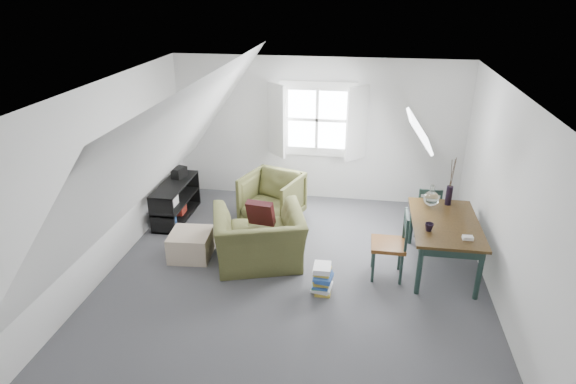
% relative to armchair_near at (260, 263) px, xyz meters
% --- Properties ---
extents(floor, '(5.50, 5.50, 0.00)m').
position_rel_armchair_near_xyz_m(floor, '(0.53, -0.36, 0.00)').
color(floor, '#46464B').
rests_on(floor, ground).
extents(ceiling, '(5.50, 5.50, 0.00)m').
position_rel_armchair_near_xyz_m(ceiling, '(0.53, -0.36, 2.50)').
color(ceiling, white).
rests_on(ceiling, wall_back).
extents(wall_back, '(5.00, 0.00, 5.00)m').
position_rel_armchair_near_xyz_m(wall_back, '(0.53, 2.39, 1.25)').
color(wall_back, silver).
rests_on(wall_back, ground).
extents(wall_front, '(5.00, 0.00, 5.00)m').
position_rel_armchair_near_xyz_m(wall_front, '(0.53, -3.11, 1.25)').
color(wall_front, silver).
rests_on(wall_front, ground).
extents(wall_left, '(0.00, 5.50, 5.50)m').
position_rel_armchair_near_xyz_m(wall_left, '(-1.97, -0.36, 1.25)').
color(wall_left, silver).
rests_on(wall_left, ground).
extents(wall_right, '(0.00, 5.50, 5.50)m').
position_rel_armchair_near_xyz_m(wall_right, '(3.03, -0.36, 1.25)').
color(wall_right, silver).
rests_on(wall_right, ground).
extents(slope_left, '(3.19, 5.50, 4.48)m').
position_rel_armchair_near_xyz_m(slope_left, '(-1.02, -0.36, 1.78)').
color(slope_left, white).
rests_on(slope_left, wall_left).
extents(slope_right, '(3.19, 5.50, 4.48)m').
position_rel_armchair_near_xyz_m(slope_right, '(2.08, -0.36, 1.78)').
color(slope_right, white).
rests_on(slope_right, wall_right).
extents(dormer_window, '(1.71, 0.35, 1.30)m').
position_rel_armchair_near_xyz_m(dormer_window, '(0.53, 2.31, 1.45)').
color(dormer_window, white).
rests_on(dormer_window, wall_back).
extents(skylight, '(0.35, 0.75, 0.47)m').
position_rel_armchair_near_xyz_m(skylight, '(2.08, 0.94, 1.75)').
color(skylight, white).
rests_on(skylight, slope_right).
extents(armchair_near, '(1.45, 1.35, 0.78)m').
position_rel_armchair_near_xyz_m(armchair_near, '(0.00, 0.00, 0.00)').
color(armchair_near, '#4A4B25').
rests_on(armchair_near, floor).
extents(armchair_far, '(1.09, 1.10, 0.80)m').
position_rel_armchair_near_xyz_m(armchair_far, '(-0.07, 1.34, 0.00)').
color(armchair_far, '#4A4B25').
rests_on(armchair_far, floor).
extents(throw_pillow, '(0.40, 0.27, 0.39)m').
position_rel_armchair_near_xyz_m(throw_pillow, '(0.00, 0.15, 0.71)').
color(throw_pillow, '#380F13').
rests_on(throw_pillow, armchair_near).
extents(ottoman, '(0.60, 0.60, 0.38)m').
position_rel_armchair_near_xyz_m(ottoman, '(-1.00, 0.03, 0.19)').
color(ottoman, tan).
rests_on(ottoman, floor).
extents(dining_table, '(0.87, 1.44, 0.72)m').
position_rel_armchair_near_xyz_m(dining_table, '(2.47, 0.26, 0.63)').
color(dining_table, '#32220E').
rests_on(dining_table, floor).
extents(demijohn, '(0.22, 0.22, 0.30)m').
position_rel_armchair_near_xyz_m(demijohn, '(2.32, 0.71, 0.85)').
color(demijohn, silver).
rests_on(demijohn, dining_table).
extents(vase_twigs, '(0.09, 0.10, 0.69)m').
position_rel_armchair_near_xyz_m(vase_twigs, '(2.57, 0.81, 0.88)').
color(vase_twigs, black).
rests_on(vase_twigs, dining_table).
extents(cup, '(0.12, 0.12, 0.10)m').
position_rel_armchair_near_xyz_m(cup, '(2.22, -0.04, 0.72)').
color(cup, black).
rests_on(cup, dining_table).
extents(paper_box, '(0.13, 0.09, 0.04)m').
position_rel_armchair_near_xyz_m(paper_box, '(2.67, -0.19, 0.74)').
color(paper_box, white).
rests_on(paper_box, dining_table).
extents(dining_chair_far, '(0.38, 0.38, 0.82)m').
position_rel_armchair_near_xyz_m(dining_chair_far, '(2.37, 1.22, 0.43)').
color(dining_chair_far, brown).
rests_on(dining_chair_far, floor).
extents(dining_chair_near, '(0.44, 0.44, 0.94)m').
position_rel_armchair_near_xyz_m(dining_chair_near, '(1.78, -0.04, 0.49)').
color(dining_chair_near, brown).
rests_on(dining_chair_near, floor).
extents(media_shelf, '(0.40, 1.21, 0.62)m').
position_rel_armchair_near_xyz_m(media_shelf, '(-1.66, 1.13, 0.28)').
color(media_shelf, black).
rests_on(media_shelf, floor).
extents(electronics_box, '(0.24, 0.28, 0.19)m').
position_rel_armchair_near_xyz_m(electronics_box, '(-1.66, 1.42, 0.70)').
color(electronics_box, black).
rests_on(electronics_box, media_shelf).
extents(magazine_stack, '(0.28, 0.33, 0.37)m').
position_rel_armchair_near_xyz_m(magazine_stack, '(0.93, -0.54, 0.19)').
color(magazine_stack, '#B29933').
rests_on(magazine_stack, floor).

